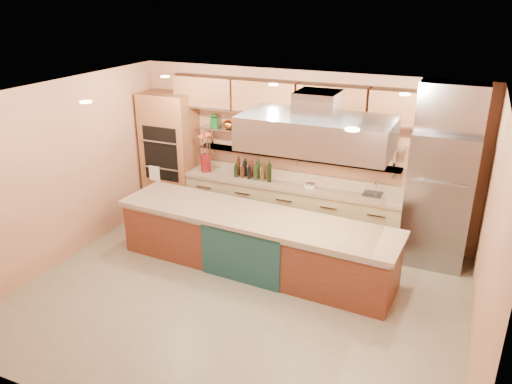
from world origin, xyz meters
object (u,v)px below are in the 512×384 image
at_px(island, 254,242).
at_px(green_canister, 261,128).
at_px(copper_kettle, 228,124).
at_px(flower_vase, 206,163).
at_px(refrigerator, 438,199).
at_px(kitchen_scale, 310,184).

xyz_separation_m(island, green_canister, (-0.57, 1.56, 1.35)).
bearing_deg(island, copper_kettle, 130.56).
relative_size(flower_vase, copper_kettle, 1.65).
xyz_separation_m(refrigerator, flower_vase, (-4.04, 0.01, 0.04)).
bearing_deg(green_canister, island, -70.11).
distance_m(island, green_canister, 2.14).
relative_size(flower_vase, green_canister, 2.02).
distance_m(refrigerator, green_canister, 3.14).
bearing_deg(kitchen_scale, copper_kettle, 157.99).
bearing_deg(flower_vase, refrigerator, -0.14).
height_order(island, green_canister, green_canister).
distance_m(kitchen_scale, copper_kettle, 1.83).
xyz_separation_m(island, kitchen_scale, (0.43, 1.34, 0.53)).
xyz_separation_m(flower_vase, copper_kettle, (0.37, 0.22, 0.70)).
height_order(refrigerator, flower_vase, refrigerator).
distance_m(flower_vase, kitchen_scale, 2.00).
relative_size(kitchen_scale, green_canister, 1.02).
bearing_deg(green_canister, copper_kettle, 180.00).
relative_size(island, copper_kettle, 21.69).
distance_m(refrigerator, copper_kettle, 3.75).
height_order(kitchen_scale, green_canister, green_canister).
bearing_deg(kitchen_scale, island, -122.20).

